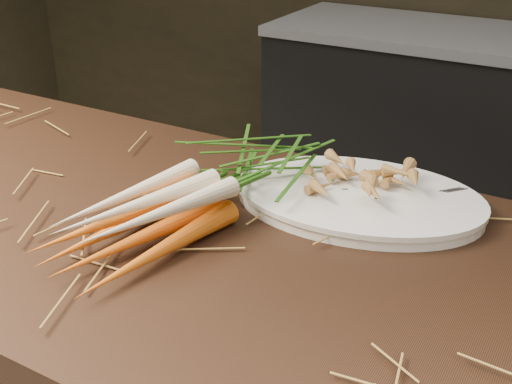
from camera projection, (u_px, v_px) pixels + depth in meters
back_counter at (489, 139)px, 2.61m from camera, size 1.82×0.62×0.84m
straw_bedding at (109, 198)px, 1.07m from camera, size 1.40×0.60×0.02m
root_veg_bunch at (221, 185)px, 1.03m from camera, size 0.28×0.56×0.10m
serving_platter at (358, 200)px, 1.06m from camera, size 0.45×0.34×0.02m
roasted_veg_heap at (360, 182)px, 1.05m from camera, size 0.22×0.18×0.05m
serving_fork at (448, 213)px, 1.00m from camera, size 0.11×0.13×0.00m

